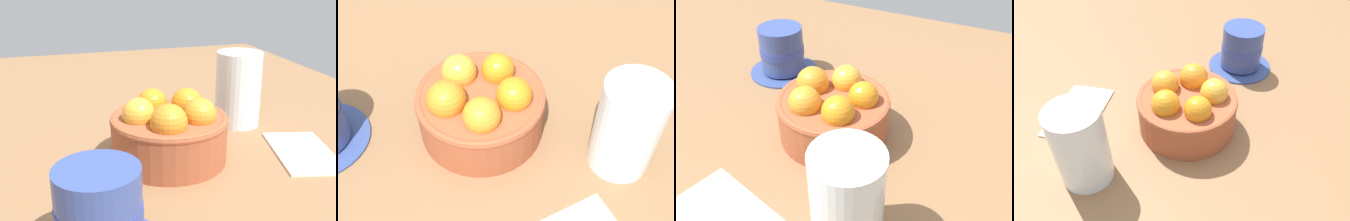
# 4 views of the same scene
# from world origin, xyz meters

# --- Properties ---
(ground_plane) EXTENTS (1.37, 0.91, 0.05)m
(ground_plane) POSITION_xyz_m (0.00, 0.00, -0.02)
(ground_plane) COLOR brown
(terracotta_bowl) EXTENTS (0.15, 0.15, 0.09)m
(terracotta_bowl) POSITION_xyz_m (0.00, -0.00, 0.04)
(terracotta_bowl) COLOR #9E4C2D
(terracotta_bowl) RESTS_ON ground_plane
(water_glass) EXTENTS (0.07, 0.07, 0.11)m
(water_glass) POSITION_xyz_m (-0.09, 0.14, 0.06)
(water_glass) COLOR silver
(water_glass) RESTS_ON ground_plane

